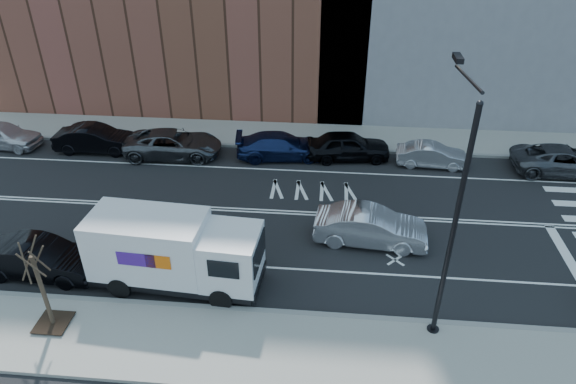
% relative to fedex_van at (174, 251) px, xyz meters
% --- Properties ---
extents(ground, '(120.00, 120.00, 0.00)m').
position_rel_fedex_van_xyz_m(ground, '(3.06, 5.60, -1.65)').
color(ground, black).
rests_on(ground, ground).
extents(sidewalk_near, '(44.00, 3.60, 0.15)m').
position_rel_fedex_van_xyz_m(sidewalk_near, '(3.06, -3.20, -1.58)').
color(sidewalk_near, gray).
rests_on(sidewalk_near, ground).
extents(sidewalk_far, '(44.00, 3.60, 0.15)m').
position_rel_fedex_van_xyz_m(sidewalk_far, '(3.06, 14.40, -1.58)').
color(sidewalk_far, gray).
rests_on(sidewalk_far, ground).
extents(curb_near, '(44.00, 0.25, 0.17)m').
position_rel_fedex_van_xyz_m(curb_near, '(3.06, -1.40, -1.57)').
color(curb_near, gray).
rests_on(curb_near, ground).
extents(curb_far, '(44.00, 0.25, 0.17)m').
position_rel_fedex_van_xyz_m(curb_far, '(3.06, 12.60, -1.57)').
color(curb_far, gray).
rests_on(curb_far, ground).
extents(road_markings, '(40.00, 8.60, 0.01)m').
position_rel_fedex_van_xyz_m(road_markings, '(3.06, 5.60, -1.65)').
color(road_markings, white).
rests_on(road_markings, ground).
extents(streetlight, '(0.44, 4.02, 9.34)m').
position_rel_fedex_van_xyz_m(streetlight, '(10.06, -1.31, 3.43)').
color(streetlight, black).
rests_on(streetlight, ground).
extents(street_tree, '(1.20, 1.20, 3.75)m').
position_rel_fedex_van_xyz_m(street_tree, '(-3.94, -2.80, -0.20)').
color(street_tree, black).
rests_on(street_tree, ground).
extents(fedex_van, '(7.04, 2.83, 3.15)m').
position_rel_fedex_van_xyz_m(fedex_van, '(0.00, 0.00, 0.00)').
color(fedex_van, black).
rests_on(fedex_van, ground).
extents(far_parked_a, '(4.86, 2.31, 1.60)m').
position_rel_fedex_van_xyz_m(far_parked_a, '(-14.11, 11.33, -0.85)').
color(far_parked_a, silver).
rests_on(far_parked_a, ground).
extents(far_parked_b, '(4.90, 1.78, 1.61)m').
position_rel_fedex_van_xyz_m(far_parked_b, '(-8.14, 11.29, -0.85)').
color(far_parked_b, black).
rests_on(far_parked_b, ground).
extents(far_parked_c, '(5.83, 2.97, 1.58)m').
position_rel_fedex_van_xyz_m(far_parked_c, '(-3.30, 11.08, -0.86)').
color(far_parked_c, '#494C51').
rests_on(far_parked_c, ground).
extents(far_parked_d, '(5.42, 2.73, 1.51)m').
position_rel_fedex_van_xyz_m(far_parked_d, '(3.06, 11.46, -0.90)').
color(far_parked_d, '#15214C').
rests_on(far_parked_d, ground).
extents(far_parked_e, '(5.07, 2.49, 1.66)m').
position_rel_fedex_van_xyz_m(far_parked_e, '(7.05, 11.68, -0.82)').
color(far_parked_e, black).
rests_on(far_parked_e, ground).
extents(far_parked_f, '(4.11, 1.62, 1.33)m').
position_rel_fedex_van_xyz_m(far_parked_f, '(11.86, 11.23, -0.99)').
color(far_parked_f, silver).
rests_on(far_parked_f, ground).
extents(far_parked_g, '(5.51, 2.58, 1.53)m').
position_rel_fedex_van_xyz_m(far_parked_g, '(19.05, 11.09, -0.89)').
color(far_parked_g, '#484B50').
rests_on(far_parked_g, ground).
extents(driving_sedan, '(5.20, 2.20, 1.67)m').
position_rel_fedex_van_xyz_m(driving_sedan, '(7.99, 3.54, -0.82)').
color(driving_sedan, silver).
rests_on(driving_sedan, ground).
extents(near_parked_rear_a, '(5.03, 2.00, 1.63)m').
position_rel_fedex_van_xyz_m(near_parked_rear_a, '(-5.79, 0.05, -0.84)').
color(near_parked_rear_a, black).
rests_on(near_parked_rear_a, ground).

